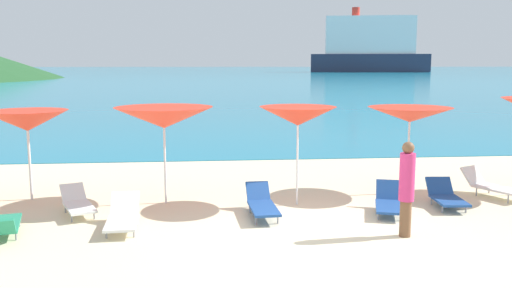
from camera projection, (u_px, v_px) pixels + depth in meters
The scene contains 15 objects.
ground_plane at pixel (259, 154), 20.20m from camera, with size 50.00×100.00×0.30m, color beige.
ocean_water at pixel (208, 70), 234.75m from camera, with size 650.00×440.00×0.02m, color teal.
umbrella_1 at pixel (27, 121), 12.65m from camera, with size 1.97×1.97×2.12m.
umbrella_2 at pixel (164, 118), 12.32m from camera, with size 2.25×2.25×2.23m.
umbrella_3 at pixel (298, 116), 12.16m from camera, with size 1.81×1.81×2.25m.
umbrella_4 at pixel (410, 115), 13.30m from camera, with size 2.19×2.19×2.14m.
lounge_chair_0 at pixel (78, 203), 11.66m from camera, with size 1.07×1.64×0.53m.
lounge_chair_4 at pixel (3, 225), 10.08m from camera, with size 0.91×1.76×0.56m.
lounge_chair_5 at pixel (446, 196), 12.24m from camera, with size 0.70×1.39×0.57m.
lounge_chair_6 at pixel (492, 185), 13.17m from camera, with size 1.22×1.65×0.64m.
lounge_chair_7 at pixel (262, 204), 11.51m from camera, with size 0.60×1.65×0.59m.
lounge_chair_8 at pixel (389, 202), 11.73m from camera, with size 0.93×1.50×0.61m.
lounge_chair_10 at pixel (123, 216), 10.60m from camera, with size 0.64×1.52×0.60m.
beachgoer_2 at pixel (407, 186), 10.04m from camera, with size 0.28×0.28×1.79m.
cruise_ship at pixel (370, 47), 190.31m from camera, with size 41.49×15.43×22.28m.
Camera 1 is at (-2.04, -9.82, 3.21)m, focal length 38.24 mm.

